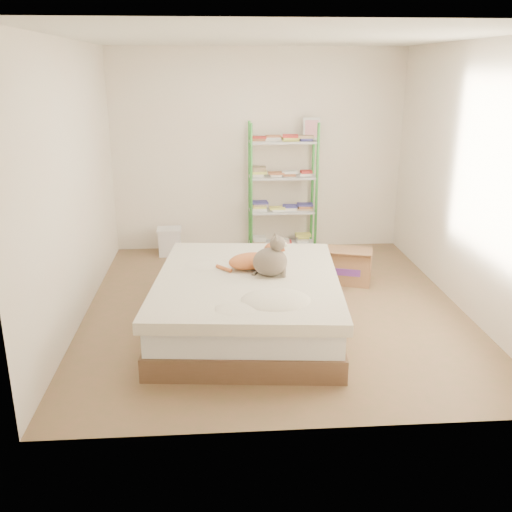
{
  "coord_description": "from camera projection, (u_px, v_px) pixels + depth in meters",
  "views": [
    {
      "loc": [
        -0.58,
        -5.38,
        2.34
      ],
      "look_at": [
        -0.2,
        -0.19,
        0.62
      ],
      "focal_mm": 40.0,
      "sensor_mm": 36.0,
      "label": 1
    }
  ],
  "objects": [
    {
      "name": "bed",
      "position": [
        248.0,
        303.0,
        5.3
      ],
      "size": [
        1.84,
        2.21,
        0.53
      ],
      "rotation": [
        0.0,
        0.0,
        -0.09
      ],
      "color": "brown",
      "rests_on": "ground"
    },
    {
      "name": "shelf_unit",
      "position": [
        283.0,
        188.0,
        7.41
      ],
      "size": [
        0.92,
        0.36,
        1.74
      ],
      "color": "green",
      "rests_on": "ground"
    },
    {
      "name": "cardboard_box",
      "position": [
        348.0,
        266.0,
        6.53
      ],
      "size": [
        0.62,
        0.63,
        0.42
      ],
      "rotation": [
        0.0,
        0.0,
        -0.32
      ],
      "color": "brown",
      "rests_on": "ground"
    },
    {
      "name": "room",
      "position": [
        275.0,
        182.0,
        5.46
      ],
      "size": [
        3.81,
        4.21,
        2.61
      ],
      "color": "#8B6248",
      "rests_on": "ground"
    },
    {
      "name": "white_bin",
      "position": [
        170.0,
        241.0,
        7.45
      ],
      "size": [
        0.32,
        0.29,
        0.36
      ],
      "rotation": [
        0.0,
        0.0,
        0.04
      ],
      "color": "silver",
      "rests_on": "ground"
    },
    {
      "name": "orange_cat",
      "position": [
        250.0,
        259.0,
        5.37
      ],
      "size": [
        0.54,
        0.37,
        0.2
      ],
      "primitive_type": null,
      "rotation": [
        0.0,
        0.0,
        0.23
      ],
      "color": "#CA7942",
      "rests_on": "bed"
    },
    {
      "name": "grey_cat",
      "position": [
        270.0,
        256.0,
        5.17
      ],
      "size": [
        0.34,
        0.28,
        0.39
      ],
      "primitive_type": null,
      "rotation": [
        0.0,
        0.0,
        1.56
      ],
      "color": "gray",
      "rests_on": "bed"
    }
  ]
}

